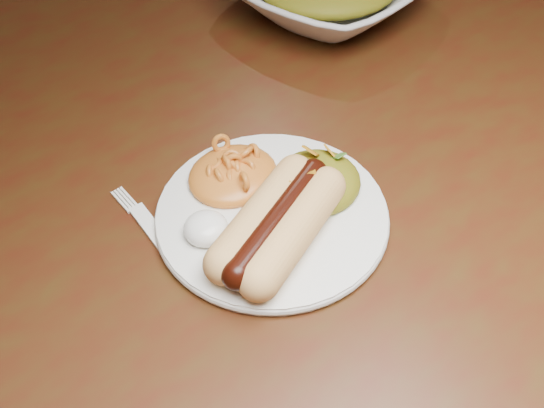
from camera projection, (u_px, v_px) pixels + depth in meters
table at (187, 201)px, 0.77m from camera, size 1.60×0.90×0.75m
plate at (272, 215)px, 0.62m from camera, size 0.27×0.27×0.01m
hotdog at (278, 222)px, 0.58m from camera, size 0.14×0.11×0.04m
mac_and_cheese at (232, 165)px, 0.63m from camera, size 0.11×0.11×0.04m
sour_cream at (206, 225)px, 0.59m from camera, size 0.05×0.05×0.03m
taco_salad at (316, 176)px, 0.63m from camera, size 0.09×0.09×0.04m
fork at (159, 238)px, 0.61m from camera, size 0.03×0.14×0.00m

